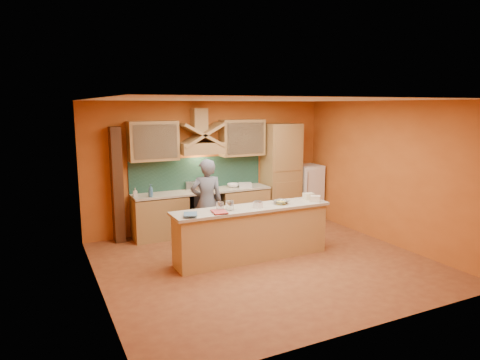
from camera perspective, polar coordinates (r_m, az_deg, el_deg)
name	(u,v)px	position (r m, az deg, el deg)	size (l,w,h in m)	color
floor	(265,263)	(7.61, 3.34, -10.94)	(5.50, 5.00, 0.01)	#93562D
ceiling	(267,100)	(7.11, 3.57, 10.64)	(5.50, 5.00, 0.01)	white
wall_back	(210,165)	(9.46, -4.00, 1.95)	(5.50, 0.02, 2.80)	#BC6124
wall_front	(371,219)	(5.26, 17.01, -4.95)	(5.50, 0.02, 2.80)	#BC6124
wall_left	(96,199)	(6.37, -18.65, -2.46)	(0.02, 5.00, 2.80)	#BC6124
wall_right	(388,173)	(8.90, 19.08, 0.92)	(0.02, 5.00, 2.80)	#BC6124
base_cabinet_left	(160,218)	(8.98, -10.64, -4.94)	(1.10, 0.60, 0.86)	#A7814C
base_cabinet_right	(242,208)	(9.64, 0.33, -3.75)	(1.10, 0.60, 0.86)	#A7814C
counter_top	(203,191)	(9.16, -5.00, -1.50)	(3.00, 0.62, 0.04)	#BCB29F
stove	(203,212)	(9.26, -4.96, -4.23)	(0.60, 0.58, 0.90)	black
backsplash	(198,173)	(9.36, -5.66, 0.92)	(3.00, 0.03, 0.70)	#1C3E34
range_hood	(201,148)	(9.07, -5.20, 4.26)	(0.92, 0.50, 0.24)	#A7814C
hood_chimney	(199,120)	(9.13, -5.48, 7.94)	(0.30, 0.30, 0.50)	#A7814C
upper_cabinet_left	(153,141)	(8.82, -11.50, 5.12)	(1.00, 0.35, 0.80)	#A7814C
upper_cabinet_right	(242,138)	(9.52, 0.28, 5.66)	(1.00, 0.35, 0.80)	#A7814C
pantry_column	(281,173)	(9.97, 5.49, 0.89)	(0.80, 0.60, 2.30)	#A7814C
fridge	(307,192)	(10.46, 8.96, -1.54)	(0.58, 0.60, 1.30)	white
trim_column_left	(117,185)	(8.80, -16.07, -0.67)	(0.20, 0.30, 2.30)	#472816
island_body	(252,235)	(7.67, 1.62, -7.28)	(2.80, 0.55, 0.88)	tan
island_top	(252,208)	(7.54, 1.63, -3.79)	(2.90, 0.62, 0.05)	#BCB29F
person	(207,203)	(8.29, -4.46, -3.02)	(0.62, 0.41, 1.71)	slate
pot_large	(198,188)	(9.05, -5.61, -1.09)	(0.21, 0.21, 0.18)	silver
pot_small	(210,186)	(9.37, -3.97, -0.79)	(0.22, 0.22, 0.14)	silver
soap_bottle_a	(135,192)	(8.72, -13.80, -1.62)	(0.08, 0.08, 0.17)	beige
soap_bottle_b	(151,191)	(8.62, -11.83, -1.40)	(0.10, 0.10, 0.25)	teal
bowl_back	(233,185)	(9.45, -0.90, -0.73)	(0.26, 0.26, 0.08)	white
dish_rack	(245,185)	(9.43, 0.70, -0.70)	(0.28, 0.22, 0.10)	silver
book_lower	(212,213)	(7.10, -3.69, -4.36)	(0.24, 0.32, 0.03)	#BF4444
book_upper	(184,215)	(6.95, -7.53, -4.59)	(0.22, 0.30, 0.02)	#40688E
jar_large	(230,205)	(7.30, -1.38, -3.41)	(0.14, 0.14, 0.16)	white
jar_small	(220,206)	(7.27, -2.68, -3.52)	(0.13, 0.13, 0.15)	silver
kitchen_scale	(258,205)	(7.47, 2.40, -3.32)	(0.13, 0.13, 0.10)	white
mixing_bowl	(281,202)	(7.79, 5.49, -2.95)	(0.27, 0.27, 0.07)	white
cloth	(281,202)	(7.88, 5.46, -3.00)	(0.23, 0.17, 0.02)	beige
grocery_bag_a	(308,196)	(8.23, 9.12, -2.15)	(0.18, 0.15, 0.12)	beige
grocery_bag_b	(315,199)	(8.06, 10.00, -2.47)	(0.18, 0.14, 0.11)	beige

